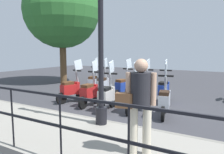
# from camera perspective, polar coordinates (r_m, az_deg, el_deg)

# --- Properties ---
(ground_plane) EXTENTS (28.00, 28.00, 0.00)m
(ground_plane) POSITION_cam_1_polar(r_m,az_deg,el_deg) (7.63, 2.52, -7.12)
(ground_plane) COLOR #38383D
(promenade_walkway) EXTENTS (2.20, 20.00, 0.15)m
(promenade_walkway) POSITION_cam_1_polar(r_m,az_deg,el_deg) (5.15, -14.42, -13.60)
(promenade_walkway) COLOR gray
(promenade_walkway) RESTS_ON ground_plane
(fence_railing) EXTENTS (0.04, 16.03, 1.07)m
(fence_railing) POSITION_cam_1_polar(r_m,az_deg,el_deg) (4.26, -24.72, -6.93)
(fence_railing) COLOR black
(fence_railing) RESTS_ON promenade_walkway
(lamp_post_near) EXTENTS (0.26, 0.90, 4.26)m
(lamp_post_near) POSITION_cam_1_polar(r_m,az_deg,el_deg) (4.96, -2.94, 8.94)
(lamp_post_near) COLOR black
(lamp_post_near) RESTS_ON promenade_walkway
(pedestrian_with_bag) EXTENTS (0.44, 0.62, 1.59)m
(pedestrian_with_bag) POSITION_cam_1_polar(r_m,az_deg,el_deg) (3.56, 7.13, -5.92)
(pedestrian_with_bag) COLOR beige
(pedestrian_with_bag) RESTS_ON promenade_walkway
(tree_large) EXTENTS (4.16, 4.16, 6.11)m
(tree_large) POSITION_cam_1_polar(r_m,az_deg,el_deg) (12.76, -12.97, 16.63)
(tree_large) COLOR brown
(tree_large) RESTS_ON ground_plane
(scooter_near_0) EXTENTS (1.22, 0.50, 1.54)m
(scooter_near_0) POSITION_cam_1_polar(r_m,az_deg,el_deg) (6.30, 13.52, -5.86)
(scooter_near_0) COLOR black
(scooter_near_0) RESTS_ON ground_plane
(scooter_near_1) EXTENTS (1.23, 0.46, 1.54)m
(scooter_near_1) POSITION_cam_1_polar(r_m,az_deg,el_deg) (6.63, 5.38, -5.04)
(scooter_near_1) COLOR black
(scooter_near_1) RESTS_ON ground_plane
(scooter_near_2) EXTENTS (1.23, 0.44, 1.54)m
(scooter_near_2) POSITION_cam_1_polar(r_m,az_deg,el_deg) (6.76, -1.34, -4.78)
(scooter_near_2) COLOR black
(scooter_near_2) RESTS_ON ground_plane
(scooter_near_3) EXTENTS (1.23, 0.44, 1.54)m
(scooter_near_3) POSITION_cam_1_polar(r_m,az_deg,el_deg) (7.31, -5.84, -3.91)
(scooter_near_3) COLOR black
(scooter_near_3) RESTS_ON ground_plane
(scooter_near_4) EXTENTS (1.21, 0.53, 1.54)m
(scooter_near_4) POSITION_cam_1_polar(r_m,az_deg,el_deg) (7.96, -10.64, -3.08)
(scooter_near_4) COLOR black
(scooter_near_4) RESTS_ON ground_plane
(scooter_far_0) EXTENTS (1.23, 0.44, 1.54)m
(scooter_far_0) POSITION_cam_1_polar(r_m,az_deg,el_deg) (8.03, 13.37, -3.06)
(scooter_far_0) COLOR black
(scooter_far_0) RESTS_ON ground_plane
(scooter_far_1) EXTENTS (1.23, 0.44, 1.54)m
(scooter_far_1) POSITION_cam_1_polar(r_m,az_deg,el_deg) (8.15, 8.57, -2.80)
(scooter_far_1) COLOR black
(scooter_far_1) RESTS_ON ground_plane
(scooter_far_2) EXTENTS (1.23, 0.47, 1.54)m
(scooter_far_2) POSITION_cam_1_polar(r_m,az_deg,el_deg) (8.44, 3.05, -2.39)
(scooter_far_2) COLOR black
(scooter_far_2) RESTS_ON ground_plane
(scooter_far_3) EXTENTS (1.22, 0.51, 1.54)m
(scooter_far_3) POSITION_cam_1_polar(r_m,az_deg,el_deg) (8.86, -2.31, -1.93)
(scooter_far_3) COLOR black
(scooter_far_3) RESTS_ON ground_plane
(scooter_far_4) EXTENTS (1.21, 0.52, 1.54)m
(scooter_far_4) POSITION_cam_1_polar(r_m,az_deg,el_deg) (9.40, -4.74, -1.42)
(scooter_far_4) COLOR black
(scooter_far_4) RESTS_ON ground_plane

